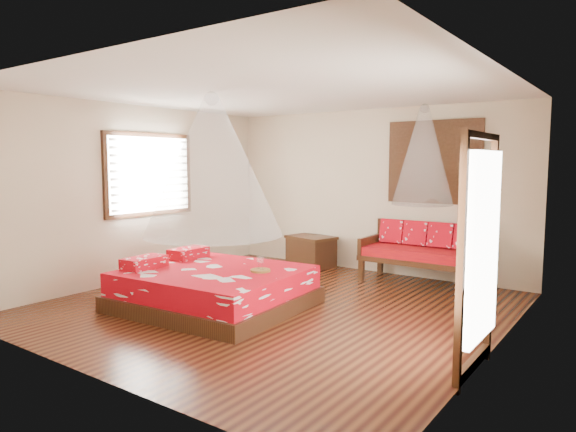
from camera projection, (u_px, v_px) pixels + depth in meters
name	position (u px, v px, depth m)	size (l,w,h in m)	color
room	(276.00, 201.00, 6.65)	(5.54, 5.54, 2.84)	black
bed	(213.00, 287.00, 6.76)	(2.35, 2.15, 0.65)	black
daybed	(424.00, 250.00, 8.03)	(1.84, 0.82, 0.96)	black
storage_chest	(311.00, 251.00, 9.35)	(0.93, 0.77, 0.56)	black
shutter_panel	(434.00, 162.00, 8.15)	(1.52, 0.06, 1.32)	black
window_left	(150.00, 174.00, 8.34)	(0.10, 1.74, 1.34)	black
glazed_door	(477.00, 254.00, 4.63)	(0.08, 1.02, 2.16)	black
wine_tray	(260.00, 267.00, 6.58)	(0.26, 0.26, 0.21)	brown
mosquito_net_main	(213.00, 166.00, 6.58)	(1.80, 1.80, 1.80)	white
mosquito_net_daybed	(423.00, 155.00, 7.77)	(0.92, 0.92, 1.50)	white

